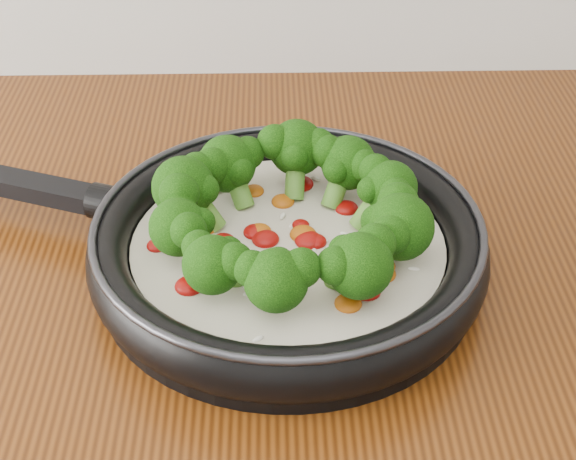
{
  "coord_description": "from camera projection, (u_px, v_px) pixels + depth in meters",
  "views": [
    {
      "loc": [
        0.02,
        0.46,
        1.39
      ],
      "look_at": [
        0.03,
        1.07,
        0.95
      ],
      "focal_mm": 53.65,
      "sensor_mm": 36.0,
      "label": 1
    }
  ],
  "objects": [
    {
      "name": "skillet",
      "position": [
        285.0,
        239.0,
        0.76
      ],
      "size": [
        0.58,
        0.46,
        0.1
      ],
      "color": "black",
      "rests_on": "counter"
    }
  ]
}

